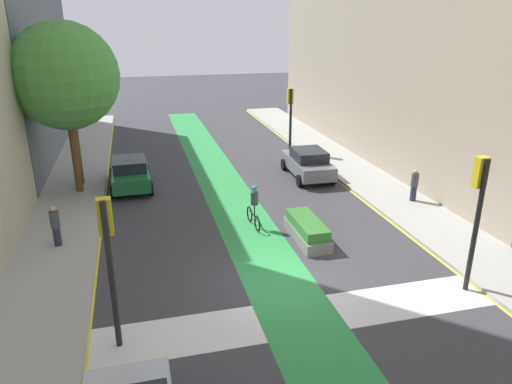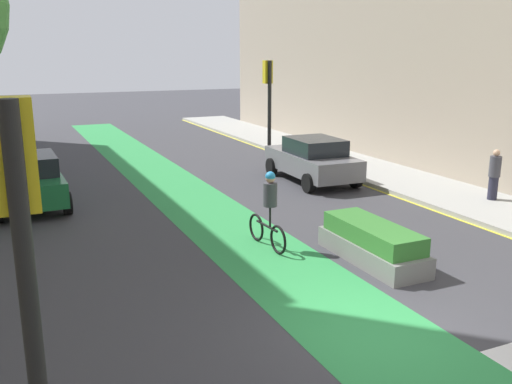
# 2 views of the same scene
# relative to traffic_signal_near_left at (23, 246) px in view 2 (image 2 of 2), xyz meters

# --- Properties ---
(ground_plane) EXTENTS (120.00, 120.00, 0.00)m
(ground_plane) POSITION_rel_traffic_signal_near_left_xyz_m (5.15, 1.86, -2.90)
(ground_plane) COLOR #38383D
(bike_lane_paint) EXTENTS (2.40, 60.00, 0.01)m
(bike_lane_paint) POSITION_rel_traffic_signal_near_left_xyz_m (5.07, 1.86, -2.89)
(bike_lane_paint) COLOR #2D8C47
(bike_lane_paint) RESTS_ON ground_plane
(traffic_signal_near_left) EXTENTS (0.35, 0.52, 4.13)m
(traffic_signal_near_left) POSITION_rel_traffic_signal_near_left_xyz_m (0.00, 0.00, 0.00)
(traffic_signal_near_left) COLOR black
(traffic_signal_near_left) RESTS_ON ground_plane
(traffic_signal_far_right) EXTENTS (0.35, 0.52, 4.15)m
(traffic_signal_far_right) POSITION_rel_traffic_signal_near_left_xyz_m (10.27, 16.60, 0.02)
(traffic_signal_far_right) COLOR black
(traffic_signal_far_right) RESTS_ON ground_plane
(car_grey_right_far) EXTENTS (2.12, 4.25, 1.57)m
(car_grey_right_far) POSITION_rel_traffic_signal_near_left_xyz_m (9.81, 12.01, -2.10)
(car_grey_right_far) COLOR slate
(car_grey_right_far) RESTS_ON ground_plane
(car_green_left_far) EXTENTS (2.10, 4.24, 1.57)m
(car_green_left_far) POSITION_rel_traffic_signal_near_left_xyz_m (0.46, 12.67, -2.10)
(car_green_left_far) COLOR #196033
(car_green_left_far) RESTS_ON ground_plane
(cyclist_in_lane) EXTENTS (0.32, 1.73, 1.86)m
(cyclist_in_lane) POSITION_rel_traffic_signal_near_left_xyz_m (5.35, 6.33, -1.93)
(cyclist_in_lane) COLOR black
(cyclist_in_lane) RESTS_ON ground_plane
(pedestrian_sidewalk_right_a) EXTENTS (0.34, 0.34, 1.53)m
(pedestrian_sidewalk_right_a) POSITION_rel_traffic_signal_near_left_xyz_m (13.21, 7.06, -1.98)
(pedestrian_sidewalk_right_a) COLOR #262638
(pedestrian_sidewalk_right_a) RESTS_ON sidewalk_right
(median_planter) EXTENTS (1.03, 2.88, 0.85)m
(median_planter) POSITION_rel_traffic_signal_near_left_xyz_m (7.07, 4.66, -2.50)
(median_planter) COLOR slate
(median_planter) RESTS_ON ground_plane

